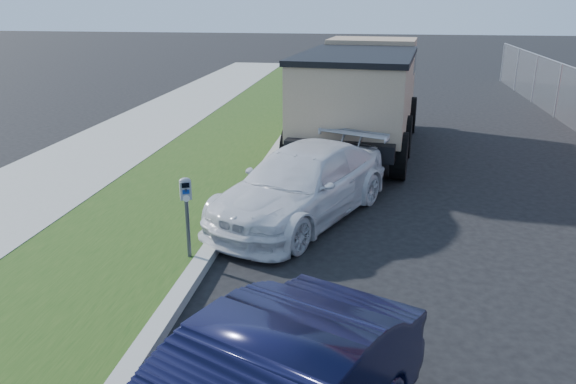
# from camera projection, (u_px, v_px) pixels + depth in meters

# --- Properties ---
(ground) EXTENTS (120.00, 120.00, 0.00)m
(ground) POSITION_uv_depth(u_px,v_px,m) (375.00, 287.00, 7.91)
(ground) COLOR black
(ground) RESTS_ON ground
(streetside) EXTENTS (6.12, 50.00, 0.15)m
(streetside) POSITION_uv_depth(u_px,v_px,m) (77.00, 211.00, 10.54)
(streetside) COLOR gray
(streetside) RESTS_ON ground
(parking_meter) EXTENTS (0.21, 0.18, 1.27)m
(parking_meter) POSITION_uv_depth(u_px,v_px,m) (186.00, 200.00, 8.25)
(parking_meter) COLOR #3F4247
(parking_meter) RESTS_ON ground
(white_wagon) EXTENTS (3.45, 4.80, 1.29)m
(white_wagon) POSITION_uv_depth(u_px,v_px,m) (304.00, 183.00, 10.28)
(white_wagon) COLOR silver
(white_wagon) RESTS_ON ground
(dump_truck) EXTENTS (3.37, 7.19, 2.73)m
(dump_truck) POSITION_uv_depth(u_px,v_px,m) (362.00, 90.00, 15.00)
(dump_truck) COLOR black
(dump_truck) RESTS_ON ground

